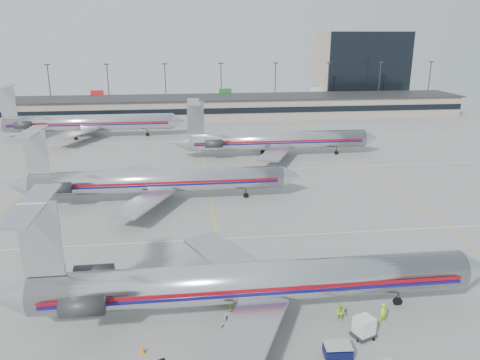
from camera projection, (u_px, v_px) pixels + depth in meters
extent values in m
plane|color=gray|center=(225.00, 279.00, 48.12)|extent=(260.00, 260.00, 0.00)
cube|color=silver|center=(218.00, 239.00, 57.60)|extent=(160.00, 0.15, 0.02)
cube|color=gray|center=(195.00, 108.00, 140.07)|extent=(160.00, 16.00, 6.00)
cube|color=black|center=(196.00, 111.00, 132.34)|extent=(160.00, 0.20, 1.60)
cube|color=#2D2D30|center=(195.00, 97.00, 139.15)|extent=(162.00, 17.00, 0.30)
cylinder|color=#38383D|center=(50.00, 89.00, 146.78)|extent=(0.30, 0.30, 15.00)
cube|color=#2D2D30|center=(47.00, 65.00, 144.51)|extent=(1.60, 0.40, 0.35)
cylinder|color=#38383D|center=(109.00, 89.00, 148.86)|extent=(0.30, 0.30, 15.00)
cube|color=#2D2D30|center=(107.00, 64.00, 146.59)|extent=(1.60, 0.40, 0.35)
cylinder|color=#38383D|center=(166.00, 88.00, 150.95)|extent=(0.30, 0.30, 15.00)
cube|color=#2D2D30|center=(165.00, 64.00, 148.68)|extent=(1.60, 0.40, 0.35)
cylinder|color=#38383D|center=(221.00, 87.00, 153.03)|extent=(0.30, 0.30, 15.00)
cube|color=#2D2D30|center=(221.00, 63.00, 150.76)|extent=(1.60, 0.40, 0.35)
cylinder|color=#38383D|center=(275.00, 86.00, 155.12)|extent=(0.30, 0.30, 15.00)
cube|color=#2D2D30|center=(276.00, 63.00, 152.85)|extent=(1.60, 0.40, 0.35)
cylinder|color=#38383D|center=(328.00, 86.00, 157.20)|extent=(0.30, 0.30, 15.00)
cube|color=#2D2D30|center=(329.00, 63.00, 154.93)|extent=(1.60, 0.40, 0.35)
cylinder|color=#38383D|center=(379.00, 85.00, 159.29)|extent=(0.30, 0.30, 15.00)
cube|color=#2D2D30|center=(381.00, 62.00, 157.02)|extent=(1.60, 0.40, 0.35)
cylinder|color=#38383D|center=(429.00, 84.00, 161.37)|extent=(0.30, 0.30, 15.00)
cube|color=#2D2D30|center=(432.00, 62.00, 159.11)|extent=(1.60, 0.40, 0.35)
cube|color=tan|center=(360.00, 67.00, 172.84)|extent=(30.00, 20.00, 25.00)
cylinder|color=silver|center=(256.00, 282.00, 41.08)|extent=(38.14, 3.53, 3.53)
cone|color=silver|center=(475.00, 268.00, 43.47)|extent=(3.05, 3.53, 3.53)
cone|color=#B4B4B9|center=(8.00, 297.00, 38.68)|extent=(3.43, 3.53, 3.53)
cube|color=maroon|center=(260.00, 291.00, 39.36)|extent=(36.24, 0.05, 0.33)
cube|color=#110C58|center=(260.00, 295.00, 39.47)|extent=(36.24, 0.05, 0.27)
cube|color=#B4B4B9|center=(228.00, 258.00, 47.47)|extent=(8.87, 12.93, 0.31)
cube|color=#B4B4B9|center=(245.00, 339.00, 34.82)|extent=(8.87, 12.93, 0.31)
cube|color=#B4B4B9|center=(40.00, 240.00, 37.55)|extent=(3.24, 0.24, 6.48)
cube|color=#B4B4B9|center=(32.00, 204.00, 36.60)|extent=(2.29, 10.01, 0.17)
cylinder|color=#2D2D30|center=(94.00, 273.00, 41.92)|extent=(3.43, 1.62, 1.62)
cylinder|color=#2D2D30|center=(82.00, 307.00, 36.77)|extent=(3.43, 1.62, 1.62)
cylinder|color=#2D2D30|center=(398.00, 297.00, 43.39)|extent=(0.19, 0.19, 1.57)
cylinder|color=#2D2D30|center=(227.00, 324.00, 39.35)|extent=(0.19, 0.19, 1.57)
cylinder|color=#2D2D30|center=(222.00, 295.00, 43.68)|extent=(0.19, 0.19, 1.57)
cylinder|color=black|center=(398.00, 301.00, 43.53)|extent=(0.86, 0.29, 0.86)
cylinder|color=silver|center=(160.00, 181.00, 69.69)|extent=(37.02, 3.42, 3.42)
cone|color=silver|center=(291.00, 176.00, 72.00)|extent=(2.96, 3.42, 3.42)
cone|color=#B4B4B9|center=(18.00, 186.00, 67.35)|extent=(3.33, 3.42, 3.42)
cube|color=maroon|center=(159.00, 183.00, 68.02)|extent=(35.17, 0.05, 0.32)
cube|color=#110C58|center=(160.00, 186.00, 68.13)|extent=(35.17, 0.05, 0.26)
cube|color=#B4B4B9|center=(150.00, 175.00, 75.89)|extent=(8.61, 12.55, 0.30)
cube|color=#B4B4B9|center=(145.00, 202.00, 63.61)|extent=(8.61, 12.55, 0.30)
cube|color=#B4B4B9|center=(36.00, 152.00, 66.25)|extent=(3.15, 0.23, 6.29)
cube|color=#B4B4B9|center=(31.00, 132.00, 65.34)|extent=(2.22, 9.72, 0.17)
cylinder|color=#2D2D30|center=(68.00, 177.00, 70.50)|extent=(3.33, 1.57, 1.57)
cylinder|color=#2D2D30|center=(59.00, 188.00, 65.50)|extent=(3.33, 1.57, 1.57)
cylinder|color=#2D2D30|center=(246.00, 193.00, 71.93)|extent=(0.19, 0.19, 1.53)
cylinder|color=#2D2D30|center=(141.00, 202.00, 68.00)|extent=(0.19, 0.19, 1.53)
cylinder|color=#2D2D30|center=(143.00, 192.00, 72.21)|extent=(0.19, 0.19, 1.53)
cylinder|color=black|center=(246.00, 196.00, 72.06)|extent=(0.83, 0.28, 0.83)
cylinder|color=silver|center=(278.00, 140.00, 95.64)|extent=(36.42, 3.55, 3.55)
cone|color=silver|center=(371.00, 138.00, 97.93)|extent=(3.07, 3.55, 3.55)
cone|color=#B4B4B9|center=(180.00, 143.00, 93.33)|extent=(3.45, 3.55, 3.55)
cube|color=maroon|center=(280.00, 141.00, 93.91)|extent=(34.60, 0.05, 0.34)
cube|color=#110C58|center=(280.00, 143.00, 94.02)|extent=(34.60, 0.05, 0.27)
cube|color=#B4B4B9|center=(264.00, 138.00, 102.06)|extent=(8.91, 12.99, 0.31)
cube|color=#B4B4B9|center=(275.00, 153.00, 89.35)|extent=(8.91, 12.99, 0.31)
cube|color=#B4B4B9|center=(196.00, 118.00, 92.20)|extent=(3.26, 0.24, 6.52)
cube|color=#B4B4B9|center=(194.00, 102.00, 91.25)|extent=(2.30, 10.06, 0.17)
cylinder|color=#2D2D30|center=(212.00, 138.00, 96.59)|extent=(3.45, 1.63, 1.63)
cylinder|color=#2D2D30|center=(214.00, 144.00, 91.41)|extent=(3.45, 1.63, 1.63)
cylinder|color=#2D2D30|center=(336.00, 151.00, 97.85)|extent=(0.19, 0.19, 1.58)
cylinder|color=#2D2D30|center=(266.00, 156.00, 93.90)|extent=(0.19, 0.19, 1.58)
cylinder|color=#2D2D30|center=(262.00, 150.00, 98.25)|extent=(0.19, 0.19, 1.58)
cylinder|color=black|center=(336.00, 153.00, 97.99)|extent=(0.86, 0.29, 0.86)
cylinder|color=silver|center=(90.00, 123.00, 113.06)|extent=(39.56, 3.85, 3.85)
cone|color=silver|center=(179.00, 121.00, 115.54)|extent=(3.33, 3.85, 3.85)
cube|color=maroon|center=(88.00, 123.00, 111.18)|extent=(37.58, 0.05, 0.36)
cube|color=#110C58|center=(89.00, 125.00, 111.30)|extent=(37.58, 0.05, 0.29)
cube|color=#B4B4B9|center=(87.00, 122.00, 120.03)|extent=(9.68, 14.11, 0.33)
cube|color=#B4B4B9|center=(75.00, 133.00, 106.23)|extent=(9.68, 14.11, 0.33)
cube|color=#B4B4B9|center=(8.00, 101.00, 109.32)|extent=(3.54, 0.26, 7.08)
cube|color=#B4B4B9|center=(4.00, 87.00, 108.29)|extent=(2.50, 10.93, 0.19)
cylinder|color=#2D2D30|center=(31.00, 121.00, 114.09)|extent=(3.75, 1.77, 1.77)
cylinder|color=#2D2D30|center=(23.00, 125.00, 108.47)|extent=(3.75, 1.77, 1.77)
cylinder|color=#2D2D30|center=(147.00, 133.00, 115.46)|extent=(0.21, 0.21, 1.72)
cylinder|color=#2D2D30|center=(76.00, 136.00, 111.16)|extent=(0.21, 0.21, 1.72)
cylinder|color=#2D2D30|center=(80.00, 132.00, 115.90)|extent=(0.21, 0.21, 1.72)
cylinder|color=black|center=(148.00, 135.00, 115.61)|extent=(0.94, 0.31, 0.94)
cube|color=#090C33|center=(338.00, 351.00, 36.25)|extent=(2.18, 1.55, 0.77)
cube|color=#979797|center=(338.00, 345.00, 36.09)|extent=(2.18, 1.55, 0.07)
cylinder|color=black|center=(344.00, 350.00, 37.04)|extent=(0.40, 0.15, 0.40)
cylinder|color=black|center=(349.00, 360.00, 35.89)|extent=(0.40, 0.15, 0.40)
cylinder|color=black|center=(325.00, 352.00, 36.86)|extent=(0.40, 0.15, 0.40)
cube|color=#2D2D30|center=(363.00, 334.00, 38.89)|extent=(2.16, 2.00, 0.29)
cube|color=silver|center=(364.00, 325.00, 38.63)|extent=(1.85, 1.80, 1.45)
cylinder|color=black|center=(368.00, 331.00, 39.55)|extent=(0.23, 0.12, 0.23)
cylinder|color=black|center=(374.00, 339.00, 38.45)|extent=(0.23, 0.12, 0.23)
cylinder|color=black|center=(353.00, 332.00, 39.40)|extent=(0.23, 0.12, 0.23)
cylinder|color=black|center=(358.00, 341.00, 38.30)|extent=(0.23, 0.12, 0.23)
cube|color=#979797|center=(243.00, 314.00, 41.43)|extent=(3.34, 2.09, 0.44)
cube|color=#2D2D30|center=(249.00, 304.00, 41.19)|extent=(3.27, 1.78, 1.12)
cylinder|color=black|center=(255.00, 312.00, 42.07)|extent=(0.44, 0.14, 0.44)
cylinder|color=black|center=(256.00, 318.00, 41.16)|extent=(0.44, 0.14, 0.44)
cylinder|color=black|center=(229.00, 314.00, 41.81)|extent=(0.44, 0.14, 0.44)
cylinder|color=black|center=(231.00, 320.00, 40.90)|extent=(0.44, 0.14, 0.44)
imported|color=#A0EB16|center=(383.00, 314.00, 40.53)|extent=(0.81, 0.66, 1.93)
imported|color=#A4DF15|center=(341.00, 313.00, 40.90)|extent=(0.99, 0.98, 1.61)
cone|color=orange|center=(393.00, 360.00, 35.77)|extent=(0.53, 0.53, 0.55)
cone|color=orange|center=(143.00, 350.00, 36.92)|extent=(0.58, 0.58, 0.61)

